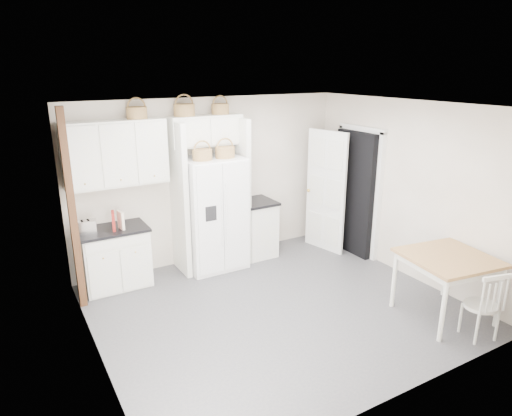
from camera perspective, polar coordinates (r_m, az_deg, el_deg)
floor at (r=6.16m, az=2.70°, el=-12.31°), size 4.50×4.50×0.00m
ceiling at (r=5.37m, az=3.09°, el=12.57°), size 4.50×4.50×0.00m
wall_back at (r=7.33m, az=-5.63°, el=3.47°), size 4.50×0.00×4.50m
wall_left at (r=4.86m, az=-20.11°, el=-4.79°), size 0.00×4.00×4.00m
wall_right at (r=7.07m, az=18.42°, el=2.13°), size 0.00×4.00×4.00m
refrigerator at (r=7.06m, az=-5.39°, el=-0.68°), size 0.90×0.72×1.74m
base_cab_left at (r=6.84m, az=-17.20°, el=-6.07°), size 0.91×0.57×0.84m
base_cab_right at (r=7.61m, az=0.05°, el=-2.62°), size 0.51×0.61×0.90m
dining_table at (r=6.24m, az=22.55°, el=-9.04°), size 1.12×1.12×0.82m
windsor_chair at (r=5.97m, az=26.31°, el=-10.88°), size 0.47×0.44×0.81m
counter_left at (r=6.68m, az=-17.53°, el=-2.60°), size 0.94×0.61×0.04m
counter_right at (r=7.46m, az=0.05°, el=0.77°), size 0.55×0.65×0.04m
toaster at (r=6.54m, az=-20.52°, el=-2.28°), size 0.30×0.21×0.19m
cookbook_red at (r=6.56m, az=-17.39°, el=-1.55°), size 0.08×0.18×0.27m
cookbook_cream at (r=6.58m, az=-16.54°, el=-1.45°), size 0.06×0.17×0.26m
basket_upper_c at (r=6.59m, az=-14.67°, el=11.44°), size 0.28×0.28×0.16m
basket_bridge_a at (r=6.81m, az=-8.95°, el=12.00°), size 0.31×0.31×0.17m
basket_bridge_b at (r=7.03m, az=-4.50°, el=12.24°), size 0.27×0.27×0.15m
basket_fridge_a at (r=6.67m, az=-6.72°, el=6.62°), size 0.29×0.29×0.15m
basket_fridge_b at (r=6.82m, az=-3.89°, el=6.95°), size 0.30×0.30×0.16m
upper_cabinet at (r=6.58m, az=-17.19°, el=6.54°), size 1.40×0.34×0.90m
bridge_cabinet at (r=6.96m, az=-6.38°, el=9.63°), size 1.12×0.34×0.45m
fridge_panel_left at (r=6.86m, az=-9.56°, el=1.04°), size 0.08×0.60×2.30m
fridge_panel_right at (r=7.26m, az=-2.02°, el=2.18°), size 0.08×0.60×2.30m
trim_post at (r=6.14m, az=-21.99°, el=-0.48°), size 0.09×0.09×2.60m
doorway_void at (r=7.75m, az=12.33°, el=1.80°), size 0.18×0.85×2.05m
door_slab at (r=7.76m, az=8.70°, el=2.04°), size 0.21×0.79×2.05m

